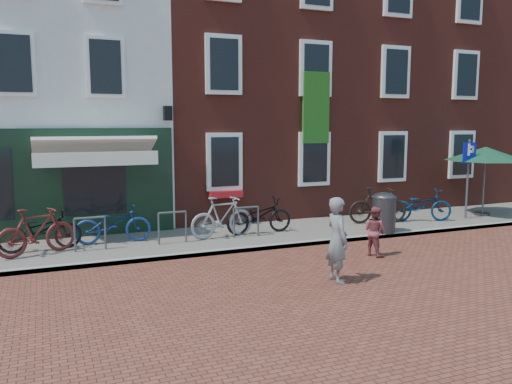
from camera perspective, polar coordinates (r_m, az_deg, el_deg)
name	(u,v)px	position (r m, az deg, el deg)	size (l,w,h in m)	color
ground	(245,252)	(12.83, -1.23, -6.61)	(80.00, 80.00, 0.00)	brown
sidewalk	(259,235)	(14.54, 0.33, -4.70)	(24.00, 3.00, 0.10)	slate
building_stucco	(20,80)	(18.67, -24.36, 11.10)	(8.00, 8.00, 9.00)	silver
building_brick_mid	(227,72)	(19.78, -3.20, 12.98)	(6.00, 8.00, 10.00)	maroon
building_brick_right	(364,77)	(22.47, 11.76, 12.19)	(6.00, 8.00, 10.00)	maroon
filler_right	(484,93)	(26.60, 23.60, 9.91)	(7.00, 8.00, 9.00)	maroon
litter_bin	(384,210)	(14.97, 13.79, -1.96)	(0.65, 0.65, 1.20)	#373739
parking_sign	(469,166)	(17.81, 22.19, 2.68)	(0.50, 0.07, 2.53)	#4C4C4F
parasol	(486,151)	(18.62, 23.80, 4.11)	(2.54, 2.54, 2.36)	#4C4C4F
woman	(337,240)	(10.46, 8.86, -5.18)	(0.62, 0.41, 1.71)	slate
boy	(375,231)	(12.72, 12.83, -4.20)	(0.57, 0.45, 1.18)	brown
bicycle_0	(40,230)	(13.51, -22.49, -3.88)	(0.66, 1.89, 0.99)	black
bicycle_1	(36,231)	(13.11, -22.87, -3.99)	(0.52, 1.84, 1.10)	#5B1B19
bicycle_2	(113,224)	(13.77, -15.35, -3.35)	(0.66, 1.89, 0.99)	navy
bicycle_3	(222,217)	(13.94, -3.71, -2.73)	(0.52, 1.84, 1.10)	gray
bicycle_4	(259,216)	(14.42, 0.33, -2.59)	(0.66, 1.89, 0.99)	black
bicycle_5	(378,205)	(16.27, 13.18, -1.42)	(0.52, 1.84, 1.10)	black
bicycle_6	(421,205)	(16.98, 17.59, -1.39)	(0.66, 1.89, 0.99)	#07284E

